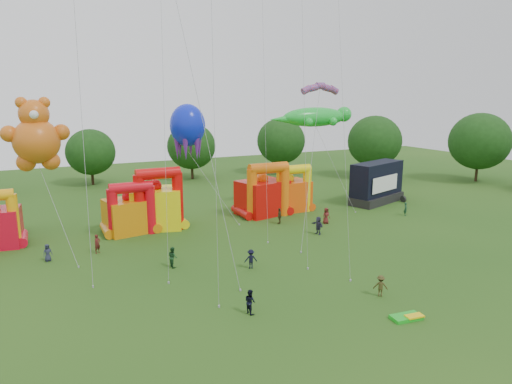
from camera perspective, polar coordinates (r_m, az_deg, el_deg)
name	(u,v)px	position (r m, az deg, el deg)	size (l,w,h in m)	color
ground	(352,339)	(28.99, 11.93, -17.55)	(160.00, 160.00, 0.00)	#1E4814
tree_ring	(333,238)	(26.29, 9.66, -5.70)	(123.01, 125.10, 12.07)	#352314
bouncy_castle_1	(130,213)	(49.61, -15.45, -2.52)	(5.45, 4.67, 5.60)	orange
bouncy_castle_2	(157,205)	(50.38, -12.31, -1.61)	(6.08, 5.34, 6.83)	yellow
bouncy_castle_3	(263,195)	(54.95, 0.94, -0.33)	(6.30, 5.48, 6.52)	red
bouncy_castle_4	(289,193)	(57.10, 4.19, -0.11)	(4.88, 3.94, 5.94)	#EE4E0C
stage_trailer	(377,183)	(63.40, 14.87, 1.09)	(9.31, 5.90, 5.51)	black
teddy_bear_kite	(48,181)	(44.71, -24.51, 1.28)	(5.80, 9.21, 14.17)	#D36117
gecko_kite	(328,151)	(58.36, 9.03, 5.04)	(11.93, 7.76, 12.87)	green
octopus_kite	(205,168)	(51.45, -6.42, 3.02)	(6.32, 6.58, 13.39)	#0E20D5
parafoil_kites	(237,136)	(38.57, -2.41, 6.99)	(27.13, 12.93, 29.05)	red
diamond_kites	(255,72)	(37.90, -0.10, 14.78)	(15.51, 17.77, 36.64)	#C23309
folded_kite_bundle	(407,317)	(32.07, 18.38, -14.62)	(2.10, 1.27, 0.31)	green
spectator_0	(48,253)	(43.92, -24.61, -6.91)	(0.76, 0.49, 1.55)	#25293D
spectator_1	(97,244)	(44.37, -19.22, -6.15)	(0.64, 0.42, 1.77)	#4F1916
spectator_2	(173,257)	(39.30, -10.36, -8.00)	(0.85, 0.67, 1.76)	#19401E
spectator_3	(251,259)	(38.41, -0.65, -8.36)	(1.06, 0.61, 1.65)	black
spectator_4	(280,216)	(51.39, 2.96, -3.00)	(1.07, 0.45, 1.83)	#3A3417
spectator_5	(318,225)	(47.94, 7.78, -4.16)	(1.75, 0.56, 1.89)	#2D2843
spectator_6	(326,216)	(52.00, 8.77, -2.95)	(0.89, 0.58, 1.82)	#5B1C1A
spectator_7	(406,209)	(57.73, 18.19, -2.03)	(0.59, 0.39, 1.61)	#1A422B
spectator_8	(250,302)	(30.96, -0.74, -13.53)	(0.81, 0.63, 1.67)	black
spectator_9	(381,286)	(34.57, 15.31, -11.24)	(1.02, 0.59, 1.58)	#3E3819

